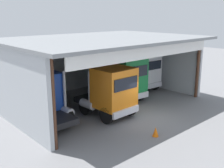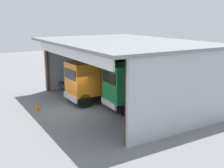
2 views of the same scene
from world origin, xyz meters
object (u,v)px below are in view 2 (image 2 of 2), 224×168
Objects in this scene: oil_drum at (138,83)px; truck_white_yard_outside at (170,96)px; truck_blue_center_bay at (89,72)px; tool_cart at (191,101)px; truck_green_center_left_bay at (127,86)px; traffic_cone at (37,107)px; truck_orange_right_bay at (86,82)px.

truck_white_yard_outside is at bearing -23.21° from oil_drum.
truck_blue_center_bay is 10.24m from tool_cart.
truck_green_center_left_bay is at bearing 23.50° from truck_white_yard_outside.
oil_drum is 11.04m from traffic_cone.
truck_orange_right_bay is at bearing -72.83° from oil_drum.
truck_orange_right_bay is at bearing 29.55° from truck_white_yard_outside.
truck_green_center_left_bay reaches higher than truck_blue_center_bay.
truck_blue_center_bay is 0.95× the size of truck_green_center_left_bay.
oil_drum is at bearing 177.88° from tool_cart.
truck_green_center_left_bay is (7.12, -0.32, 0.17)m from truck_blue_center_bay.
truck_orange_right_bay is at bearing -128.42° from tool_cart.
oil_drum is at bearing -74.31° from truck_orange_right_bay.
truck_orange_right_bay is 8.16× the size of traffic_cone.
truck_blue_center_bay reaches higher than tool_cart.
truck_white_yard_outside is (3.42, 1.20, -0.15)m from truck_green_center_left_bay.
truck_white_yard_outside is at bearing 46.61° from traffic_cone.
truck_orange_right_bay is 4.57× the size of tool_cart.
truck_green_center_left_bay is at bearing -2.97° from truck_blue_center_bay.
truck_green_center_left_bay reaches higher than truck_white_yard_outside.
truck_white_yard_outside is 5.07× the size of oil_drum.
truck_blue_center_bay is 4.94× the size of oil_drum.
truck_blue_center_bay is 0.97× the size of truck_white_yard_outside.
tool_cart is at bearing 63.02° from traffic_cone.
truck_white_yard_outside is 4.49× the size of tool_cart.
traffic_cone is (-5.40, -10.60, -0.22)m from tool_cart.
oil_drum reaches higher than traffic_cone.
truck_green_center_left_bay is 5.29m from tool_cart.
truck_orange_right_bay is 1.02× the size of truck_white_yard_outside.
truck_orange_right_bay is at bearing 34.71° from truck_green_center_left_bay.
truck_orange_right_bay reaches higher than tool_cart.
truck_green_center_left_bay reaches higher than truck_orange_right_bay.
oil_drum is at bearing 67.77° from truck_blue_center_bay.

